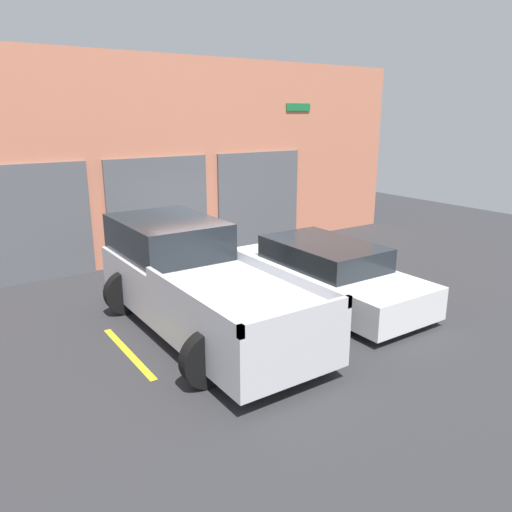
% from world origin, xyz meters
% --- Properties ---
extents(ground_plane, '(28.00, 28.00, 0.00)m').
position_xyz_m(ground_plane, '(0.00, 0.00, 0.00)').
color(ground_plane, '#2D2D30').
extents(shophouse_building, '(16.30, 0.68, 5.33)m').
position_xyz_m(shophouse_building, '(-0.01, 3.29, 2.62)').
color(shophouse_building, '#D17A5B').
rests_on(shophouse_building, ground).
extents(pickup_truck, '(2.57, 5.44, 1.87)m').
position_xyz_m(pickup_truck, '(-1.47, -1.53, 0.88)').
color(pickup_truck, silver).
rests_on(pickup_truck, ground).
extents(sedan_white, '(2.27, 4.65, 1.26)m').
position_xyz_m(sedan_white, '(1.47, -1.82, 0.60)').
color(sedan_white, white).
rests_on(sedan_white, ground).
extents(parking_stripe_far_left, '(0.12, 2.20, 0.01)m').
position_xyz_m(parking_stripe_far_left, '(-2.94, -1.85, 0.00)').
color(parking_stripe_far_left, gold).
rests_on(parking_stripe_far_left, ground).
extents(parking_stripe_left, '(0.12, 2.20, 0.01)m').
position_xyz_m(parking_stripe_left, '(0.00, -1.85, 0.00)').
color(parking_stripe_left, gold).
rests_on(parking_stripe_left, ground).
extents(parking_stripe_centre, '(0.12, 2.20, 0.01)m').
position_xyz_m(parking_stripe_centre, '(2.94, -1.85, 0.00)').
color(parking_stripe_centre, gold).
rests_on(parking_stripe_centre, ground).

